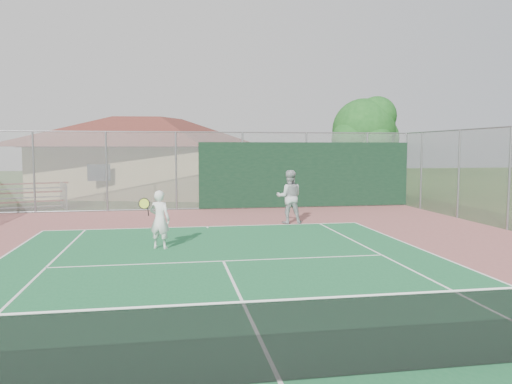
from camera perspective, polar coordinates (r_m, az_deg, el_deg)
The scene contains 10 objects.
ground at distance 6.33m, azimuth 2.70°, elevation -20.92°, with size 120.00×120.00×0.00m, color #2A4517.
court_surface at distance 6.33m, azimuth 2.70°, elevation -20.85°, with size 20.00×34.00×0.02m.
tennis_net at distance 6.12m, azimuth 2.72°, elevation -16.60°, with size 11.85×0.08×1.10m.
back_fence at distance 22.81m, azimuth -1.28°, elevation 2.24°, with size 20.08×0.11×3.53m.
side_fence_right at distance 21.29m, azimuth 22.16°, elevation 1.89°, with size 0.08×9.00×3.50m.
clubhouse at distance 30.47m, azimuth -12.12°, elevation 4.88°, with size 14.49×11.66×5.44m.
bleachers at distance 25.12m, azimuth -24.53°, elevation -0.35°, with size 3.69×2.75×1.18m.
tree at distance 27.35m, azimuth 12.40°, elevation 6.68°, with size 3.95×3.75×5.52m.
player_white_front at distance 13.92m, azimuth -10.98°, elevation -3.14°, with size 0.90×0.66×1.63m.
player_grey_back at distance 18.30m, azimuth 3.82°, elevation -0.62°, with size 1.04×0.87×1.96m.
Camera 1 is at (-1.23, -5.56, 2.77)m, focal length 35.00 mm.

